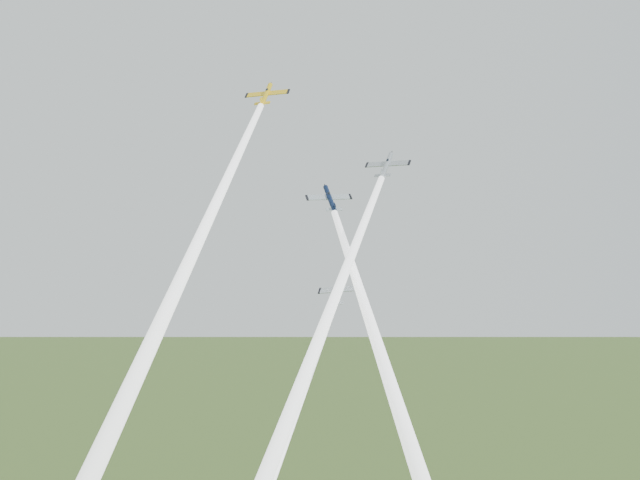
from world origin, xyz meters
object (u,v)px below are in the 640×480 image
at_px(plane_yellow, 266,94).
at_px(plane_silver_right, 387,165).
at_px(plane_silver_low, 339,291).
at_px(plane_navy, 330,198).

height_order(plane_yellow, plane_silver_right, plane_yellow).
bearing_deg(plane_silver_low, plane_yellow, 162.63).
bearing_deg(plane_silver_right, plane_navy, -147.72).
xyz_separation_m(plane_yellow, plane_navy, (10.17, -3.93, -16.63)).
distance_m(plane_navy, plane_silver_right, 10.09).
height_order(plane_yellow, plane_navy, plane_yellow).
bearing_deg(plane_silver_low, plane_navy, 128.39).
bearing_deg(plane_silver_low, plane_silver_right, 61.95).
xyz_separation_m(plane_navy, plane_silver_low, (1.67, -4.56, -13.60)).
bearing_deg(plane_silver_right, plane_silver_low, -116.85).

